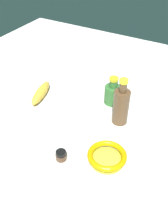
{
  "coord_description": "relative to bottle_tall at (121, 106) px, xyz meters",
  "views": [
    {
      "loc": [
        0.72,
        0.41,
        0.75
      ],
      "look_at": [
        0.0,
        0.0,
        0.07
      ],
      "focal_mm": 40.94,
      "sensor_mm": 36.0,
      "label": 1
    }
  ],
  "objects": [
    {
      "name": "nail_polish_jar",
      "position": [
        0.31,
        -0.1,
        -0.07
      ],
      "size": [
        0.04,
        0.04,
        0.04
      ],
      "color": "#503424",
      "rests_on": "ground"
    },
    {
      "name": "ground",
      "position": [
        0.1,
        -0.12,
        -0.09
      ],
      "size": [
        2.0,
        2.0,
        0.0
      ],
      "primitive_type": "plane",
      "color": "silver"
    },
    {
      "name": "bottle_short",
      "position": [
        -0.11,
        -0.09,
        -0.03
      ],
      "size": [
        0.08,
        0.08,
        0.14
      ],
      "color": "#31672E",
      "rests_on": "ground"
    },
    {
      "name": "bottle_tall",
      "position": [
        0.0,
        0.0,
        0.0
      ],
      "size": [
        0.07,
        0.07,
        0.22
      ],
      "color": "brown",
      "rests_on": "ground"
    },
    {
      "name": "bowl",
      "position": [
        0.23,
        0.05,
        -0.06
      ],
      "size": [
        0.15,
        0.15,
        0.04
      ],
      "color": "yellow",
      "rests_on": "ground"
    },
    {
      "name": "banana",
      "position": [
        0.02,
        -0.42,
        -0.06
      ],
      "size": [
        0.2,
        0.1,
        0.05
      ],
      "primitive_type": "ellipsoid",
      "rotation": [
        0.0,
        0.0,
        0.26
      ],
      "color": "gold",
      "rests_on": "ground"
    }
  ]
}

